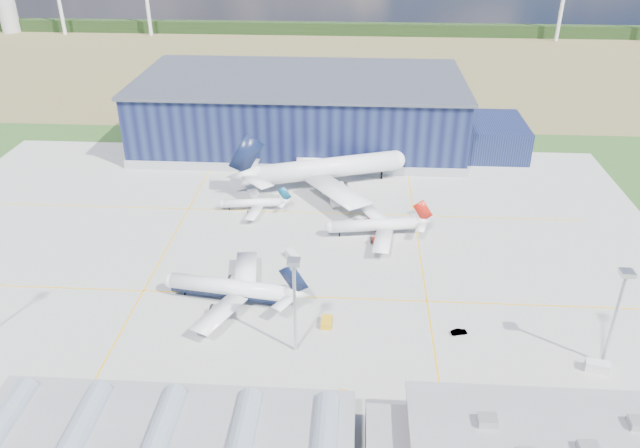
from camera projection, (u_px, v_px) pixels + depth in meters
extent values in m
plane|color=#274F1D|center=(269.00, 273.00, 162.00)|extent=(600.00, 600.00, 0.00)
cube|color=#969792|center=(274.00, 253.00, 170.77)|extent=(220.00, 160.00, 0.06)
cube|color=#FFB90D|center=(263.00, 295.00, 153.19)|extent=(180.00, 0.40, 0.02)
cube|color=#FFB90D|center=(284.00, 212.00, 192.70)|extent=(180.00, 0.40, 0.02)
cube|color=#FFB90D|center=(166.00, 250.00, 172.42)|extent=(0.40, 120.00, 0.02)
cube|color=#FFB90D|center=(420.00, 258.00, 168.52)|extent=(0.40, 120.00, 0.02)
cube|color=olive|center=(321.00, 64.00, 355.19)|extent=(600.00, 220.00, 0.01)
cube|color=black|center=(328.00, 29.00, 423.53)|extent=(600.00, 8.00, 8.00)
cylinder|color=silver|center=(5.00, 2.00, 423.79)|extent=(12.00, 12.00, 40.00)
cube|color=#101437|center=(301.00, 112.00, 239.48)|extent=(120.00, 60.00, 25.00)
cube|color=#969DA3|center=(301.00, 138.00, 244.66)|extent=(121.00, 61.00, 3.20)
cube|color=#484E5B|center=(300.00, 78.00, 233.30)|extent=(122.00, 62.00, 1.20)
cube|color=#101437|center=(491.00, 136.00, 234.17)|extent=(24.00, 30.00, 12.00)
cube|color=slate|center=(551.00, 437.00, 101.88)|extent=(46.00, 23.00, 0.50)
cube|color=black|center=(529.00, 414.00, 114.66)|extent=(44.00, 0.40, 1.40)
cube|color=black|center=(532.00, 400.00, 113.00)|extent=(44.00, 0.40, 1.40)
cube|color=#AFAFAA|center=(487.00, 421.00, 103.77)|extent=(3.20, 2.60, 1.60)
cube|color=#AFAFAA|center=(639.00, 423.00, 103.25)|extent=(3.20, 2.60, 1.60)
cube|color=black|center=(164.00, 444.00, 108.45)|extent=(65.00, 22.00, 6.00)
cube|color=slate|center=(162.00, 431.00, 106.93)|extent=(66.00, 23.00, 0.50)
cylinder|color=#8798A7|center=(4.00, 422.00, 108.39)|extent=(4.40, 18.00, 4.40)
cylinder|color=#8798A7|center=(82.00, 426.00, 107.61)|extent=(4.40, 18.00, 4.40)
cylinder|color=#8798A7|center=(162.00, 430.00, 106.83)|extent=(4.40, 18.00, 4.40)
cylinder|color=#8798A7|center=(243.00, 434.00, 106.05)|extent=(4.40, 18.00, 4.40)
cylinder|color=#8798A7|center=(325.00, 438.00, 105.27)|extent=(4.40, 18.00, 4.40)
cylinder|color=silver|center=(295.00, 309.00, 129.87)|extent=(0.70, 0.70, 22.00)
cube|color=silver|center=(294.00, 262.00, 124.41)|extent=(2.60, 2.60, 1.00)
cylinder|color=silver|center=(614.00, 321.00, 126.26)|extent=(0.70, 0.70, 22.00)
cube|color=silver|center=(627.00, 273.00, 120.79)|extent=(2.60, 2.60, 1.00)
cube|color=gold|center=(327.00, 322.00, 142.38)|extent=(2.57, 4.03, 1.64)
cube|color=gold|center=(342.00, 396.00, 122.05)|extent=(2.31, 2.99, 1.16)
cube|color=silver|center=(232.00, 288.00, 153.94)|extent=(5.63, 2.87, 2.37)
cube|color=silver|center=(292.00, 255.00, 167.89)|extent=(4.19, 5.02, 2.11)
cube|color=silver|center=(362.00, 219.00, 186.92)|extent=(3.67, 3.56, 1.33)
cube|color=silver|center=(597.00, 367.00, 128.71)|extent=(5.24, 3.38, 2.32)
imported|color=#99999E|center=(381.00, 414.00, 118.03)|extent=(3.51, 2.57, 1.11)
imported|color=#99999E|center=(459.00, 332.00, 139.65)|extent=(3.85, 2.17, 1.20)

